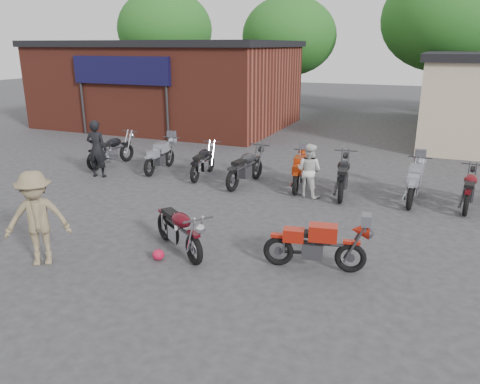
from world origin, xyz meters
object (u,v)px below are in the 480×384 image
at_px(row_bike_5, 343,174).
at_px(person_dark, 97,149).
at_px(sportbike, 317,243).
at_px(person_light, 309,171).
at_px(helmet, 158,255).
at_px(row_bike_6, 415,181).
at_px(row_bike_3, 246,165).
at_px(row_bike_2, 203,160).
at_px(row_bike_4, 299,170).
at_px(person_tan, 37,219).
at_px(row_bike_1, 160,155).
at_px(row_bike_7, 469,187).
at_px(row_bike_0, 112,149).
at_px(vintage_motorcycle, 179,227).

bearing_deg(row_bike_5, person_dark, 90.74).
bearing_deg(person_dark, sportbike, 145.54).
bearing_deg(person_light, person_dark, 19.30).
xyz_separation_m(helmet, row_bike_6, (4.43, 5.79, 0.48)).
xyz_separation_m(person_dark, row_bike_3, (4.72, 0.99, -0.31)).
distance_m(row_bike_2, row_bike_4, 3.18).
distance_m(person_tan, row_bike_1, 7.11).
bearing_deg(row_bike_6, row_bike_3, 96.47).
distance_m(person_dark, row_bike_4, 6.45).
relative_size(person_dark, row_bike_7, 0.96).
distance_m(person_dark, person_light, 6.80).
distance_m(sportbike, row_bike_0, 9.94).
bearing_deg(row_bike_2, row_bike_0, 82.49).
distance_m(row_bike_4, row_bike_5, 1.32).
relative_size(helmet, person_dark, 0.13).
relative_size(vintage_motorcycle, row_bike_1, 1.01).
relative_size(sportbike, person_dark, 1.02).
xyz_separation_m(row_bike_1, row_bike_5, (6.17, -0.26, 0.05)).
bearing_deg(sportbike, row_bike_5, 85.09).
bearing_deg(vintage_motorcycle, person_dark, 177.74).
bearing_deg(row_bike_1, row_bike_3, -100.60).
xyz_separation_m(row_bike_0, row_bike_7, (11.36, -0.08, -0.05)).
height_order(person_light, person_tan, person_tan).
relative_size(person_light, row_bike_6, 0.75).
height_order(person_dark, row_bike_2, person_dark).
bearing_deg(row_bike_3, row_bike_4, -73.16).
distance_m(vintage_motorcycle, row_bike_4, 5.42).
bearing_deg(person_light, row_bike_4, -41.75).
relative_size(person_dark, person_tan, 0.98).
relative_size(person_dark, row_bike_6, 0.91).
xyz_separation_m(row_bike_6, row_bike_7, (1.34, 0.01, -0.03)).
bearing_deg(person_dark, row_bike_4, -178.29).
bearing_deg(row_bike_6, row_bike_1, 92.30).
relative_size(row_bike_1, row_bike_5, 0.92).
xyz_separation_m(sportbike, helmet, (-2.97, -0.82, -0.43)).
xyz_separation_m(person_tan, row_bike_3, (1.64, 6.52, -0.33)).
bearing_deg(row_bike_3, person_dark, 108.38).
bearing_deg(person_dark, row_bike_0, -79.61).
bearing_deg(sportbike, vintage_motorcycle, 176.95).
bearing_deg(helmet, row_bike_2, 108.63).
distance_m(row_bike_4, row_bike_6, 3.21).
height_order(row_bike_3, row_bike_6, row_bike_3).
bearing_deg(person_dark, helmet, 128.57).
bearing_deg(person_light, sportbike, 120.95).
height_order(row_bike_0, row_bike_6, row_bike_0).
bearing_deg(row_bike_1, row_bike_0, 87.20).
bearing_deg(person_dark, row_bike_1, -146.04).
xyz_separation_m(row_bike_2, row_bike_3, (1.59, -0.30, 0.05)).
distance_m(sportbike, row_bike_5, 4.86).
height_order(person_tan, row_bike_5, person_tan).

